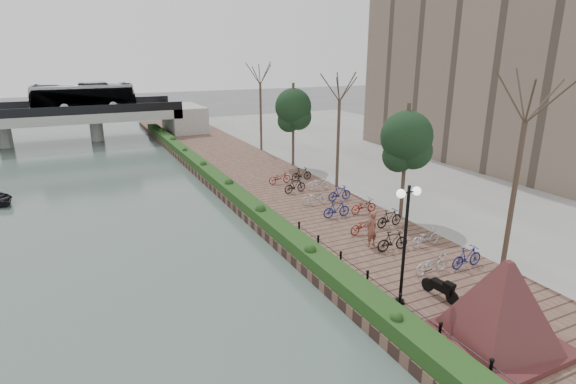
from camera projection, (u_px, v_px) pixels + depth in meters
ground at (384, 350)px, 15.07m from camera, size 220.00×220.00×0.00m
promenade at (277, 191)px, 31.71m from camera, size 8.00×75.00×0.50m
inland_pavement at (447, 167)px, 38.36m from camera, size 24.00×75.00×0.50m
hedge at (220, 180)px, 32.29m from camera, size 1.10×56.00×0.60m
chain_fence at (383, 291)px, 17.12m from camera, size 0.10×14.10×0.70m
granite_monument at (503, 303)px, 14.20m from camera, size 5.52×5.52×2.93m
lamppost at (407, 220)px, 16.03m from camera, size 1.02×0.32×4.63m
motorcycle at (440, 287)px, 17.26m from camera, size 0.61×1.50×0.91m
pedestrian at (372, 229)px, 21.79m from camera, size 0.73×0.55×1.79m
bicycle_parking at (350, 207)px, 26.10m from camera, size 2.40×17.32×1.00m
street_trees at (366, 151)px, 28.22m from camera, size 3.20×37.12×6.80m
bridge at (19, 115)px, 47.26m from camera, size 36.00×10.77×6.50m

